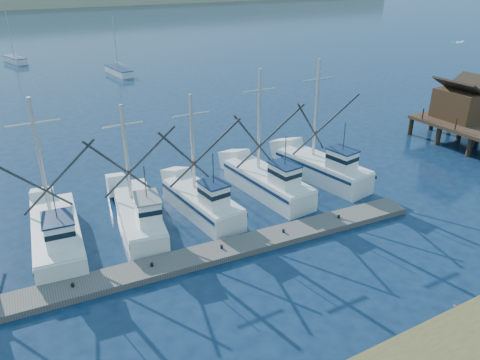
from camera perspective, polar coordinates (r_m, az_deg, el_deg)
name	(u,v)px	position (r m, az deg, el deg)	size (l,w,h in m)	color
ground	(379,272)	(26.24, 16.57, -10.75)	(500.00, 500.00, 0.00)	#0D1F39
floating_dock	(205,255)	(26.25, -4.28, -9.14)	(27.39, 1.83, 0.37)	#5E5954
trawler_fleet	(175,207)	(29.76, -7.94, -3.25)	(27.09, 8.34, 9.45)	white
sailboat_near	(119,71)	(73.13, -14.55, 12.72)	(2.43, 6.90, 8.10)	white
sailboat_far	(15,60)	(88.12, -25.74, 13.07)	(3.30, 6.23, 8.10)	white
flying_gull	(458,43)	(36.62, 25.04, 14.93)	(1.12, 0.21, 0.21)	white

